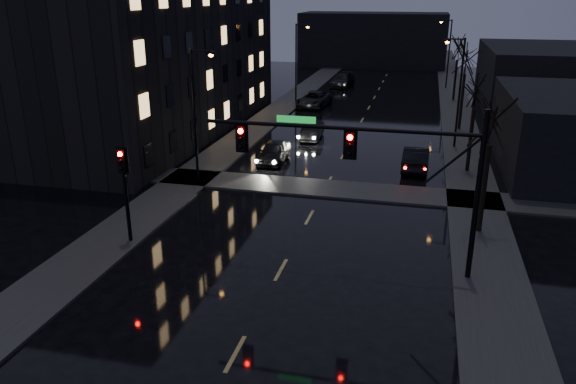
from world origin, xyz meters
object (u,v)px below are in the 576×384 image
Objects in this scene: oncoming_car_b at (312,131)px; oncoming_car_d at (342,80)px; oncoming_car_a at (274,152)px; oncoming_car_c at (314,99)px; lead_car at (416,158)px.

oncoming_car_d is at bearing 91.84° from oncoming_car_b.
oncoming_car_a is 0.77× the size of oncoming_car_d.
oncoming_car_a is 0.77× the size of oncoming_car_c.
oncoming_car_b is (1.27, 6.87, -0.06)m from oncoming_car_a.
lead_car reaches higher than oncoming_car_a.
lead_car is (8.23, -6.29, 0.09)m from oncoming_car_b.
oncoming_car_a reaches higher than oncoming_car_b.
oncoming_car_c is at bearing 91.68° from oncoming_car_a.
oncoming_car_a is 6.98m from oncoming_car_b.
lead_car reaches higher than oncoming_car_b.
lead_car is at bearing -38.76° from oncoming_car_b.
oncoming_car_a is at bearing -83.62° from oncoming_car_d.
oncoming_car_a is 9.52m from lead_car.
oncoming_car_c reaches higher than lead_car.
oncoming_car_d is at bearing 93.50° from oncoming_car_c.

